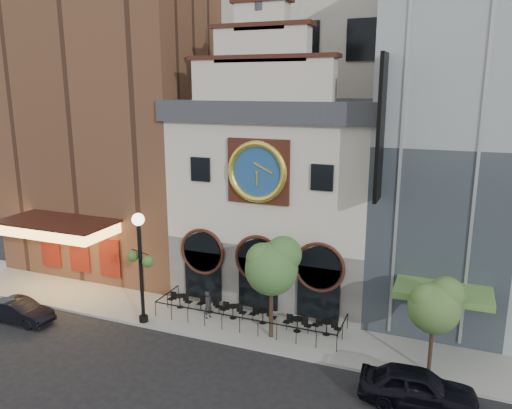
{
  "coord_description": "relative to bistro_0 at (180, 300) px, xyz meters",
  "views": [
    {
      "loc": [
        9.99,
        -21.29,
        13.07
      ],
      "look_at": [
        -0.98,
        6.0,
        6.13
      ],
      "focal_mm": 35.0,
      "sensor_mm": 36.0,
      "label": 1
    }
  ],
  "objects": [
    {
      "name": "bistro_2",
      "position": [
        3.56,
        -0.12,
        0.0
      ],
      "size": [
        1.58,
        0.68,
        0.9
      ],
      "color": "black",
      "rests_on": "sidewalk"
    },
    {
      "name": "bistro_1",
      "position": [
        1.97,
        0.07,
        0.0
      ],
      "size": [
        1.58,
        0.68,
        0.9
      ],
      "color": "black",
      "rests_on": "sidewalk"
    },
    {
      "name": "bistro_4",
      "position": [
        7.45,
        -0.28,
        0.0
      ],
      "size": [
        1.58,
        0.68,
        0.9
      ],
      "color": "black",
      "rests_on": "sidewalk"
    },
    {
      "name": "car_right",
      "position": [
        13.97,
        -4.32,
        0.21
      ],
      "size": [
        4.94,
        2.24,
        1.64
      ],
      "primitive_type": "imported",
      "rotation": [
        0.0,
        0.0,
        1.63
      ],
      "color": "black",
      "rests_on": "ground"
    },
    {
      "name": "lamppost",
      "position": [
        -0.96,
        -2.38,
        3.45
      ],
      "size": [
        1.95,
        1.09,
        6.32
      ],
      "rotation": [
        0.0,
        0.0,
        -0.33
      ],
      "color": "black",
      "rests_on": "sidewalk"
    },
    {
      "name": "ground",
      "position": [
        4.62,
        -2.78,
        -0.61
      ],
      "size": [
        120.0,
        120.0,
        0.0
      ],
      "primitive_type": "plane",
      "color": "black",
      "rests_on": "ground"
    },
    {
      "name": "bistro_3",
      "position": [
        5.36,
        -0.05,
        0.0
      ],
      "size": [
        1.58,
        0.68,
        0.9
      ],
      "color": "black",
      "rests_on": "sidewalk"
    },
    {
      "name": "pedestrian",
      "position": [
        2.22,
        -0.58,
        0.33
      ],
      "size": [
        0.5,
        0.65,
        1.58
      ],
      "primitive_type": "imported",
      "rotation": [
        0.0,
        0.0,
        1.34
      ],
      "color": "black",
      "rests_on": "sidewalk"
    },
    {
      "name": "tree_right",
      "position": [
        14.35,
        -1.77,
        2.96
      ],
      "size": [
        2.42,
        2.33,
        4.67
      ],
      "color": "#382619",
      "rests_on": "sidewalk"
    },
    {
      "name": "car_left",
      "position": [
        -7.63,
        -4.78,
        0.05
      ],
      "size": [
        4.02,
        1.43,
        1.32
      ],
      "primitive_type": "imported",
      "rotation": [
        0.0,
        0.0,
        1.58
      ],
      "color": "black",
      "rests_on": "ground"
    },
    {
      "name": "tree_left",
      "position": [
        6.37,
        -1.29,
        3.58
      ],
      "size": [
        2.86,
        2.76,
        5.52
      ],
      "color": "#382619",
      "rests_on": "sidewalk"
    },
    {
      "name": "theater_building",
      "position": [
        -8.38,
        7.18,
        11.99
      ],
      "size": [
        14.0,
        15.6,
        25.0
      ],
      "color": "brown",
      "rests_on": "ground"
    },
    {
      "name": "bistro_5",
      "position": [
        9.01,
        -0.03,
        0.0
      ],
      "size": [
        1.58,
        0.68,
        0.9
      ],
      "color": "black",
      "rests_on": "sidewalk"
    },
    {
      "name": "sidewalk",
      "position": [
        4.62,
        -0.28,
        -0.54
      ],
      "size": [
        44.0,
        5.0,
        0.15
      ],
      "primitive_type": "cube",
      "color": "gray",
      "rests_on": "ground"
    },
    {
      "name": "cafe_railing",
      "position": [
        4.62,
        -0.28,
        -0.01
      ],
      "size": [
        10.6,
        2.6,
        0.9
      ],
      "primitive_type": null,
      "color": "black",
      "rests_on": "sidewalk"
    },
    {
      "name": "bistro_0",
      "position": [
        0.0,
        0.0,
        0.0
      ],
      "size": [
        1.58,
        0.68,
        0.9
      ],
      "color": "black",
      "rests_on": "sidewalk"
    },
    {
      "name": "clock_building",
      "position": [
        4.62,
        5.04,
        6.07
      ],
      "size": [
        12.6,
        8.78,
        18.65
      ],
      "color": "#605E5B",
      "rests_on": "ground"
    }
  ]
}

